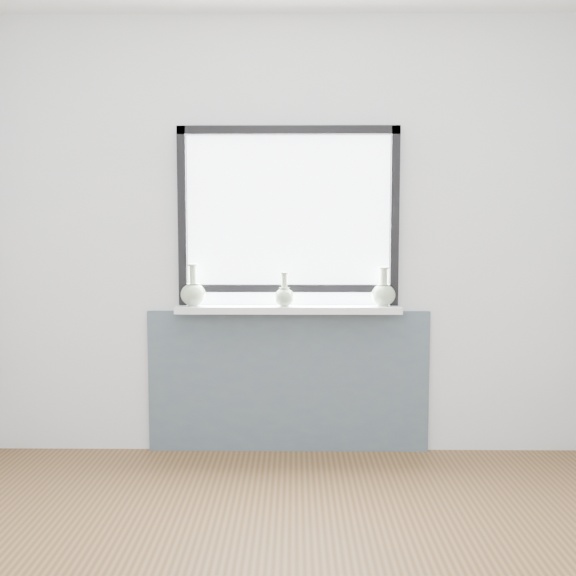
{
  "coord_description": "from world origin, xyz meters",
  "views": [
    {
      "loc": [
        0.04,
        -2.04,
        1.33
      ],
      "look_at": [
        0.0,
        1.55,
        1.02
      ],
      "focal_mm": 40.0,
      "sensor_mm": 36.0,
      "label": 1
    }
  ],
  "objects_px": {
    "windowsill": "(288,309)",
    "vase_b": "(284,295)",
    "vase_a": "(193,293)",
    "vase_c": "(383,293)"
  },
  "relations": [
    {
      "from": "windowsill",
      "to": "vase_c",
      "type": "distance_m",
      "value": 0.57
    },
    {
      "from": "vase_a",
      "to": "vase_c",
      "type": "relative_size",
      "value": 1.08
    },
    {
      "from": "windowsill",
      "to": "vase_a",
      "type": "xyz_separation_m",
      "value": [
        -0.56,
        -0.0,
        0.1
      ]
    },
    {
      "from": "windowsill",
      "to": "vase_b",
      "type": "relative_size",
      "value": 6.58
    },
    {
      "from": "vase_b",
      "to": "vase_c",
      "type": "bearing_deg",
      "value": 2.83
    },
    {
      "from": "vase_b",
      "to": "vase_c",
      "type": "height_order",
      "value": "vase_c"
    },
    {
      "from": "windowsill",
      "to": "vase_c",
      "type": "xyz_separation_m",
      "value": [
        0.56,
        0.01,
        0.1
      ]
    },
    {
      "from": "vase_a",
      "to": "vase_c",
      "type": "xyz_separation_m",
      "value": [
        1.12,
        0.01,
        -0.0
      ]
    },
    {
      "from": "vase_c",
      "to": "vase_a",
      "type": "bearing_deg",
      "value": -179.5
    },
    {
      "from": "windowsill",
      "to": "vase_c",
      "type": "relative_size",
      "value": 5.75
    }
  ]
}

